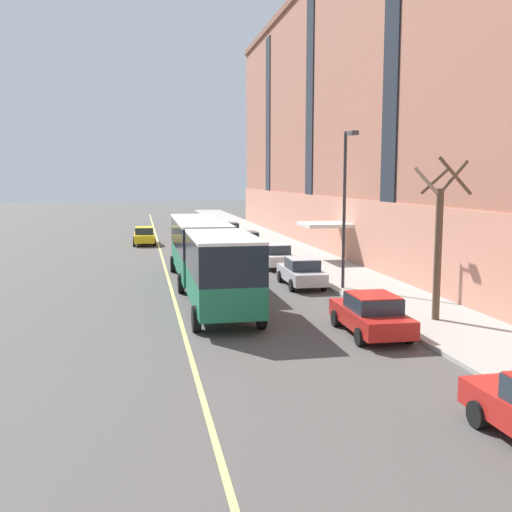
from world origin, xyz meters
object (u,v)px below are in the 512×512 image
Objects in this scene: street_tree_mid_block at (439,239)px; parked_car_white_0 at (274,256)px; parked_car_silver_1 at (301,272)px; parked_car_red_3 at (371,314)px; city_bus at (206,253)px; parked_car_darkgray_2 at (247,241)px; street_lamp at (346,195)px; parked_car_darkgray_4 at (229,230)px; taxi_cab at (144,236)px.

parked_car_white_0 is at bearing 100.82° from street_tree_mid_block.
parked_car_red_3 is (-0.12, -10.18, 0.00)m from parked_car_silver_1.
parked_car_silver_1 is 1.01× the size of parked_car_red_3.
city_bus is 3.78× the size of parked_car_darkgray_2.
parked_car_white_0 is at bearing 89.29° from parked_car_red_3.
city_bus is 11.67m from street_tree_mid_block.
street_lamp is at bearing 77.24° from parked_car_red_3.
parked_car_silver_1 is 0.58× the size of street_lamp.
parked_car_darkgray_4 is 28.32m from street_lamp.
parked_car_red_3 and taxi_cab have the same top height.
parked_car_silver_1 is 10.18m from parked_car_red_3.
parked_car_darkgray_4 and taxi_cab have the same top height.
parked_car_white_0 is 9.87m from street_lamp.
parked_car_white_0 is 17.43m from taxi_cab.
city_bus is 3.91× the size of parked_car_silver_1.
parked_car_red_3 is 0.71× the size of street_tree_mid_block.
parked_car_silver_1 is at bearing -90.75° from parked_car_white_0.
parked_car_red_3 is (-0.21, -17.17, 0.00)m from parked_car_white_0.
street_tree_mid_block is at bearing -84.77° from parked_car_darkgray_4.
city_bus reaches higher than parked_car_darkgray_4.
street_tree_mid_block reaches higher than parked_car_darkgray_4.
parked_car_darkgray_2 is 18.60m from street_lamp.
city_bus is at bearing 172.51° from street_lamp.
parked_car_darkgray_2 is 1.00× the size of taxi_cab.
parked_car_darkgray_4 is at bearing 90.49° from parked_car_white_0.
parked_car_darkgray_4 is 0.71× the size of street_tree_mid_block.
parked_car_red_3 is 0.57× the size of street_lamp.
street_lamp is at bearing -79.20° from parked_car_white_0.
parked_car_red_3 is 4.36m from street_tree_mid_block.
city_bus is 27.55m from parked_car_darkgray_4.
city_bus reaches higher than parked_car_white_0.
parked_car_white_0 is at bearing -61.94° from taxi_cab.
parked_car_silver_1 is at bearing 89.32° from parked_car_red_3.
city_bus is 3.78× the size of taxi_cab.
parked_car_silver_1 is at bearing -70.08° from taxi_cab.
street_tree_mid_block is at bearing -43.98° from city_bus.
city_bus is 3.96× the size of parked_car_white_0.
parked_car_silver_1 is at bearing 134.25° from street_lamp.
street_tree_mid_block reaches higher than parked_car_darkgray_2.
parked_car_silver_1 is 23.79m from taxi_cab.
street_lamp is (-1.36, 7.13, 1.51)m from street_tree_mid_block.
street_lamp is (1.84, -18.04, 4.13)m from parked_car_darkgray_2.
street_tree_mid_block is at bearing 20.69° from parked_car_red_3.
street_tree_mid_block is (3.20, -25.17, 2.62)m from parked_car_darkgray_2.
street_tree_mid_block is at bearing -82.75° from parked_car_darkgray_2.
taxi_cab is (-2.91, 23.27, -1.25)m from city_bus.
parked_car_silver_1 and taxi_cab have the same top height.
street_tree_mid_block reaches higher than city_bus.
street_tree_mid_block reaches higher than parked_car_white_0.
parked_car_darkgray_4 is 0.58× the size of street_lamp.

